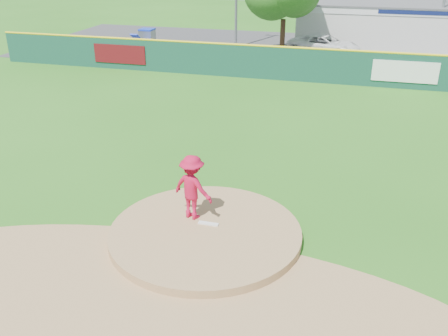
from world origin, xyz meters
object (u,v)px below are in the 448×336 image
(pool_building_grp, at_px, (395,23))
(van, at_px, (324,45))
(playground_slide, at_px, (147,40))
(pitcher, at_px, (192,187))

(pool_building_grp, bearing_deg, van, -129.44)
(playground_slide, bearing_deg, pool_building_grp, 23.23)
(pitcher, height_order, van, pitcher)
(van, xyz_separation_m, pool_building_grp, (5.03, 6.12, 0.91))
(pitcher, bearing_deg, van, -75.85)
(pitcher, height_order, pool_building_grp, pool_building_grp)
(pitcher, relative_size, van, 0.37)
(pool_building_grp, bearing_deg, playground_slide, -156.77)
(van, relative_size, pool_building_grp, 0.35)
(playground_slide, bearing_deg, pitcher, -63.54)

